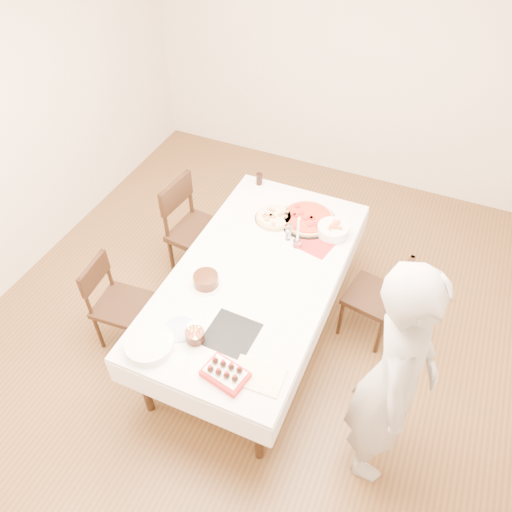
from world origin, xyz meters
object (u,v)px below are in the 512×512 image
at_px(chair_right_savory, 373,296).
at_px(strawberry_box, 225,373).
at_px(dining_table, 256,304).
at_px(pizza_pepperoni, 307,218).
at_px(chair_left_savory, 200,233).
at_px(taper_candle, 298,231).
at_px(layer_cake, 206,280).
at_px(pizza_white, 275,217).
at_px(pasta_bowl, 333,230).
at_px(person, 394,380).
at_px(cola_glass, 259,179).
at_px(chair_left_dessert, 122,305).
at_px(birthday_cake, 194,332).

height_order(chair_right_savory, strawberry_box, chair_right_savory).
relative_size(dining_table, pizza_pepperoni, 4.57).
relative_size(chair_left_savory, taper_candle, 3.21).
xyz_separation_m(taper_candle, layer_cake, (-0.45, -0.64, -0.10)).
height_order(pizza_white, pasta_bowl, pasta_bowl).
height_order(person, pasta_bowl, person).
relative_size(chair_right_savory, taper_candle, 2.78).
bearing_deg(cola_glass, dining_table, -67.81).
xyz_separation_m(pizza_white, pizza_pepperoni, (0.25, 0.09, 0.00)).
distance_m(dining_table, taper_candle, 0.67).
bearing_deg(chair_left_dessert, pasta_bowl, -146.04).
relative_size(pizza_white, pasta_bowl, 1.36).
xyz_separation_m(chair_left_savory, pizza_white, (0.64, 0.14, 0.29)).
bearing_deg(chair_left_dessert, birthday_cake, 157.76).
xyz_separation_m(chair_left_savory, chair_left_dessert, (-0.20, -0.91, -0.08)).
relative_size(chair_left_dessert, pizza_pepperoni, 1.74).
bearing_deg(person, layer_cake, 73.64).
xyz_separation_m(chair_left_savory, strawberry_box, (0.92, -1.33, 0.30)).
bearing_deg(person, chair_right_savory, 13.52).
height_order(taper_candle, birthday_cake, taper_candle).
distance_m(person, birthday_cake, 1.25).
bearing_deg(pizza_pepperoni, pasta_bowl, -18.29).
bearing_deg(strawberry_box, person, 17.23).
relative_size(pizza_white, birthday_cake, 2.44).
distance_m(chair_right_savory, pizza_pepperoni, 0.81).
xyz_separation_m(person, pizza_white, (-1.22, 1.18, -0.13)).
bearing_deg(taper_candle, pasta_bowl, 48.19).
relative_size(person, pizza_white, 5.44).
height_order(layer_cake, birthday_cake, birthday_cake).
xyz_separation_m(dining_table, layer_cake, (-0.27, -0.26, 0.42)).
distance_m(dining_table, person, 1.37).
bearing_deg(pizza_pepperoni, dining_table, -102.36).
xyz_separation_m(chair_left_dessert, pizza_pepperoni, (1.09, 1.14, 0.37)).
relative_size(pizza_pepperoni, layer_cake, 2.06).
bearing_deg(pasta_bowl, pizza_pepperoni, 161.71).
relative_size(chair_left_dessert, cola_glass, 7.69).
height_order(pasta_bowl, layer_cake, layer_cake).
bearing_deg(pasta_bowl, pizza_white, -178.17).
bearing_deg(pasta_bowl, layer_cake, -127.26).
bearing_deg(taper_candle, layer_cake, -125.43).
relative_size(person, layer_cake, 7.90).
bearing_deg(person, pasta_bowl, 28.24).
bearing_deg(taper_candle, pizza_white, 141.39).
height_order(pizza_pepperoni, strawberry_box, strawberry_box).
distance_m(chair_right_savory, taper_candle, 0.81).
xyz_separation_m(cola_glass, layer_cake, (0.13, -1.25, -0.01)).
distance_m(pasta_bowl, strawberry_box, 1.50).
xyz_separation_m(chair_right_savory, cola_glass, (-1.23, 0.58, 0.39)).
bearing_deg(layer_cake, pizza_pepperoni, 65.89).
bearing_deg(strawberry_box, cola_glass, 107.41).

